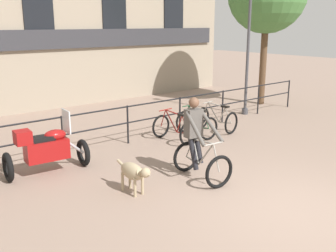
{
  "coord_description": "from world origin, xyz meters",
  "views": [
    {
      "loc": [
        -5.72,
        -3.37,
        3.18
      ],
      "look_at": [
        -0.53,
        2.86,
        1.05
      ],
      "focal_mm": 42.0,
      "sensor_mm": 36.0,
      "label": 1
    }
  ],
  "objects_px": {
    "parked_bicycle_mid_left": "(196,124)",
    "street_lamp": "(248,43)",
    "parked_bicycle_mid_right": "(217,119)",
    "parked_motorcycle": "(46,149)",
    "dog": "(134,172)",
    "cyclist_with_bike": "(198,143)",
    "parked_bicycle_near_lamp": "(174,129)"
  },
  "relations": [
    {
      "from": "parked_motorcycle",
      "to": "parked_bicycle_near_lamp",
      "type": "relative_size",
      "value": 1.56
    },
    {
      "from": "street_lamp",
      "to": "cyclist_with_bike",
      "type": "bearing_deg",
      "value": -149.46
    },
    {
      "from": "parked_motorcycle",
      "to": "cyclist_with_bike",
      "type": "bearing_deg",
      "value": -128.7
    },
    {
      "from": "dog",
      "to": "street_lamp",
      "type": "distance_m",
      "value": 7.9
    },
    {
      "from": "parked_motorcycle",
      "to": "parked_bicycle_mid_left",
      "type": "bearing_deg",
      "value": -84.38
    },
    {
      "from": "parked_bicycle_near_lamp",
      "to": "parked_bicycle_mid_right",
      "type": "distance_m",
      "value": 1.69
    },
    {
      "from": "parked_motorcycle",
      "to": "parked_bicycle_near_lamp",
      "type": "distance_m",
      "value": 3.69
    },
    {
      "from": "cyclist_with_bike",
      "to": "parked_bicycle_near_lamp",
      "type": "bearing_deg",
      "value": 66.49
    },
    {
      "from": "parked_bicycle_mid_left",
      "to": "parked_bicycle_mid_right",
      "type": "relative_size",
      "value": 0.95
    },
    {
      "from": "parked_motorcycle",
      "to": "parked_bicycle_near_lamp",
      "type": "height_order",
      "value": "parked_motorcycle"
    },
    {
      "from": "cyclist_with_bike",
      "to": "parked_bicycle_mid_right",
      "type": "xyz_separation_m",
      "value": [
        3.01,
        2.3,
        -0.41
      ]
    },
    {
      "from": "cyclist_with_bike",
      "to": "dog",
      "type": "xyz_separation_m",
      "value": [
        -1.51,
        0.19,
        -0.33
      ]
    },
    {
      "from": "parked_bicycle_near_lamp",
      "to": "parked_bicycle_mid_right",
      "type": "xyz_separation_m",
      "value": [
        1.69,
        0.0,
        0.0
      ]
    },
    {
      "from": "dog",
      "to": "parked_motorcycle",
      "type": "height_order",
      "value": "parked_motorcycle"
    },
    {
      "from": "parked_motorcycle",
      "to": "parked_bicycle_mid_right",
      "type": "relative_size",
      "value": 1.51
    },
    {
      "from": "parked_bicycle_mid_right",
      "to": "street_lamp",
      "type": "bearing_deg",
      "value": -168.11
    },
    {
      "from": "cyclist_with_bike",
      "to": "parked_bicycle_mid_left",
      "type": "height_order",
      "value": "cyclist_with_bike"
    },
    {
      "from": "parked_bicycle_near_lamp",
      "to": "parked_bicycle_mid_left",
      "type": "relative_size",
      "value": 1.02
    },
    {
      "from": "cyclist_with_bike",
      "to": "parked_motorcycle",
      "type": "distance_m",
      "value": 3.27
    },
    {
      "from": "parked_bicycle_mid_left",
      "to": "parked_motorcycle",
      "type": "bearing_deg",
      "value": 2.82
    },
    {
      "from": "dog",
      "to": "street_lamp",
      "type": "bearing_deg",
      "value": 21.16
    },
    {
      "from": "cyclist_with_bike",
      "to": "parked_motorcycle",
      "type": "xyz_separation_m",
      "value": [
        -2.36,
        2.26,
        -0.2
      ]
    },
    {
      "from": "cyclist_with_bike",
      "to": "parked_bicycle_mid_right",
      "type": "distance_m",
      "value": 3.81
    },
    {
      "from": "dog",
      "to": "parked_bicycle_mid_right",
      "type": "distance_m",
      "value": 4.99
    },
    {
      "from": "parked_bicycle_mid_right",
      "to": "street_lamp",
      "type": "xyz_separation_m",
      "value": [
        2.46,
        0.93,
        2.17
      ]
    },
    {
      "from": "parked_motorcycle",
      "to": "street_lamp",
      "type": "bearing_deg",
      "value": -77.89
    },
    {
      "from": "cyclist_with_bike",
      "to": "dog",
      "type": "bearing_deg",
      "value": 179.22
    },
    {
      "from": "parked_bicycle_mid_left",
      "to": "street_lamp",
      "type": "xyz_separation_m",
      "value": [
        3.31,
        0.93,
        2.17
      ]
    },
    {
      "from": "dog",
      "to": "parked_bicycle_near_lamp",
      "type": "bearing_deg",
      "value": 34.36
    },
    {
      "from": "cyclist_with_bike",
      "to": "parked_bicycle_mid_left",
      "type": "xyz_separation_m",
      "value": [
        2.17,
        2.3,
        -0.41
      ]
    },
    {
      "from": "parked_bicycle_mid_right",
      "to": "dog",
      "type": "bearing_deg",
      "value": 16.34
    },
    {
      "from": "cyclist_with_bike",
      "to": "parked_bicycle_near_lamp",
      "type": "height_order",
      "value": "cyclist_with_bike"
    }
  ]
}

